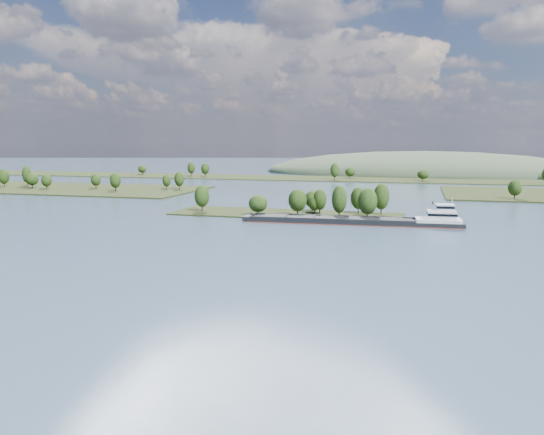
% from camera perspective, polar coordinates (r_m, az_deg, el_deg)
% --- Properties ---
extents(ground, '(1800.00, 1800.00, 0.00)m').
position_cam_1_polar(ground, '(174.01, -3.21, -2.32)').
color(ground, '#3C5268').
rests_on(ground, ground).
extents(tree_island, '(100.00, 30.00, 14.69)m').
position_cam_1_polar(tree_island, '(227.70, 3.36, 1.21)').
color(tree_island, black).
rests_on(tree_island, ground).
extents(back_shoreline, '(900.00, 60.00, 14.97)m').
position_cam_1_polar(back_shoreline, '(445.07, 9.65, 4.12)').
color(back_shoreline, black).
rests_on(back_shoreline, ground).
extents(hill_west, '(320.00, 160.00, 44.00)m').
position_cam_1_polar(hill_west, '(543.02, 15.99, 4.57)').
color(hill_west, '#354530').
rests_on(hill_west, ground).
extents(cargo_barge, '(85.14, 15.23, 11.45)m').
position_cam_1_polar(cargo_barge, '(208.28, 10.10, -0.28)').
color(cargo_barge, black).
rests_on(cargo_barge, ground).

